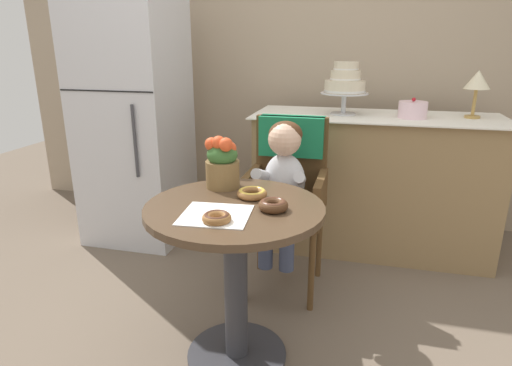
% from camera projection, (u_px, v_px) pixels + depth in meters
% --- Properties ---
extents(ground_plane, '(8.00, 8.00, 0.00)m').
position_uv_depth(ground_plane, '(237.00, 355.00, 1.94)').
color(ground_plane, '#6B5B4C').
extents(back_wall, '(4.80, 0.10, 2.70)m').
position_uv_depth(back_wall, '(305.00, 42.00, 3.23)').
color(back_wall, tan).
rests_on(back_wall, ground).
extents(cafe_table, '(0.72, 0.72, 0.72)m').
position_uv_depth(cafe_table, '(235.00, 253.00, 1.78)').
color(cafe_table, '#4C3826').
rests_on(cafe_table, ground).
extents(wicker_chair, '(0.42, 0.45, 0.95)m').
position_uv_depth(wicker_chair, '(288.00, 176.00, 2.38)').
color(wicker_chair, brown).
rests_on(wicker_chair, ground).
extents(seated_child, '(0.27, 0.32, 0.73)m').
position_uv_depth(seated_child, '(283.00, 177.00, 2.22)').
color(seated_child, silver).
rests_on(seated_child, ground).
extents(paper_napkin, '(0.27, 0.26, 0.00)m').
position_uv_depth(paper_napkin, '(216.00, 215.00, 1.61)').
color(paper_napkin, white).
rests_on(paper_napkin, cafe_table).
extents(donut_front, '(0.12, 0.12, 0.04)m').
position_uv_depth(donut_front, '(273.00, 205.00, 1.66)').
color(donut_front, '#4C2D19').
rests_on(donut_front, cafe_table).
extents(donut_mid, '(0.13, 0.13, 0.03)m').
position_uv_depth(donut_mid, '(252.00, 193.00, 1.80)').
color(donut_mid, '#936033').
rests_on(donut_mid, cafe_table).
extents(donut_side, '(0.11, 0.11, 0.03)m').
position_uv_depth(donut_side, '(217.00, 217.00, 1.55)').
color(donut_side, '#936033').
rests_on(donut_side, cafe_table).
extents(flower_vase, '(0.15, 0.15, 0.24)m').
position_uv_depth(flower_vase, '(223.00, 162.00, 1.90)').
color(flower_vase, brown).
rests_on(flower_vase, cafe_table).
extents(display_counter, '(1.56, 0.62, 0.90)m').
position_uv_depth(display_counter, '(371.00, 183.00, 2.87)').
color(display_counter, '#93754C').
rests_on(display_counter, ground).
extents(tiered_cake_stand, '(0.30, 0.30, 0.33)m').
position_uv_depth(tiered_cake_stand, '(345.00, 83.00, 2.72)').
color(tiered_cake_stand, silver).
rests_on(tiered_cake_stand, display_counter).
extents(round_layer_cake, '(0.17, 0.17, 0.12)m').
position_uv_depth(round_layer_cake, '(413.00, 110.00, 2.63)').
color(round_layer_cake, silver).
rests_on(round_layer_cake, display_counter).
extents(table_lamp, '(0.15, 0.15, 0.28)m').
position_uv_depth(table_lamp, '(477.00, 82.00, 2.58)').
color(table_lamp, '#B28C47').
rests_on(table_lamp, display_counter).
extents(refrigerator, '(0.64, 0.63, 1.70)m').
position_uv_depth(refrigerator, '(134.00, 118.00, 2.94)').
color(refrigerator, silver).
rests_on(refrigerator, ground).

